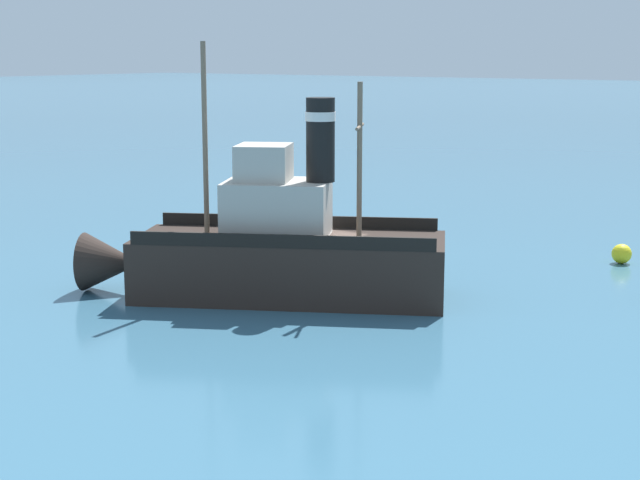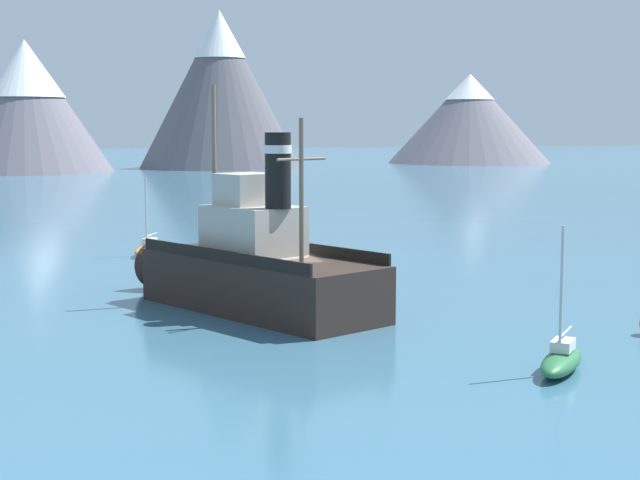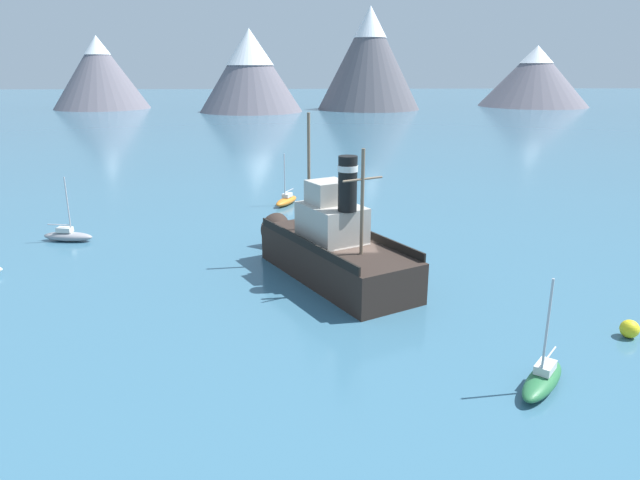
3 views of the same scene
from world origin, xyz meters
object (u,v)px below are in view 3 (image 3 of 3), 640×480
sailboat_grey (68,236)px  sailboat_green (543,379)px  old_tugboat (331,248)px  sailboat_orange (286,200)px  mooring_buoy (630,329)px

sailboat_grey → sailboat_green: same height
old_tugboat → sailboat_green: size_ratio=2.92×
old_tugboat → sailboat_green: (7.87, -13.44, -1.40)m
sailboat_orange → sailboat_green: 34.52m
sailboat_grey → mooring_buoy: bearing=-27.6°
old_tugboat → sailboat_orange: 19.61m
sailboat_orange → sailboat_grey: same height
old_tugboat → sailboat_grey: bearing=156.8°
old_tugboat → sailboat_orange: bearing=98.9°
old_tugboat → sailboat_grey: 21.07m
old_tugboat → mooring_buoy: (14.00, -9.12, -1.38)m
old_tugboat → sailboat_orange: size_ratio=2.92×
old_tugboat → sailboat_green: 15.63m
sailboat_orange → sailboat_green: same height
old_tugboat → sailboat_grey: (-19.32, 8.28, -1.40)m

